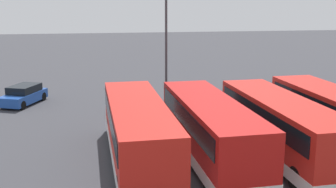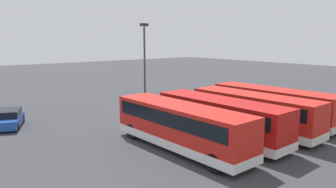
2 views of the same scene
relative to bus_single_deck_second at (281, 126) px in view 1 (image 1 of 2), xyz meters
The scene contains 7 objects.
ground_plane 11.63m from the bus_single_deck_second, 81.34° to the right, with size 140.00×140.00×0.00m, color #38383D.
bus_single_deck_second is the anchor object (origin of this frame).
bus_single_deck_third 3.59m from the bus_single_deck_second, ahead, with size 2.93×10.51×2.95m.
bus_single_deck_fourth 7.09m from the bus_single_deck_second, ahead, with size 2.83×10.83×2.95m.
car_hatchback_silver 19.68m from the bus_single_deck_second, 42.73° to the right, with size 3.24×4.44×1.43m.
lamp_post_tall 9.98m from the bus_single_deck_second, 62.24° to the right, with size 0.70×0.30×8.44m.
waste_bin_yellow 13.96m from the bus_single_deck_second, 103.30° to the right, with size 0.60×0.60×0.95m, color yellow.
Camera 1 is at (7.08, 29.84, 7.70)m, focal length 44.42 mm.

